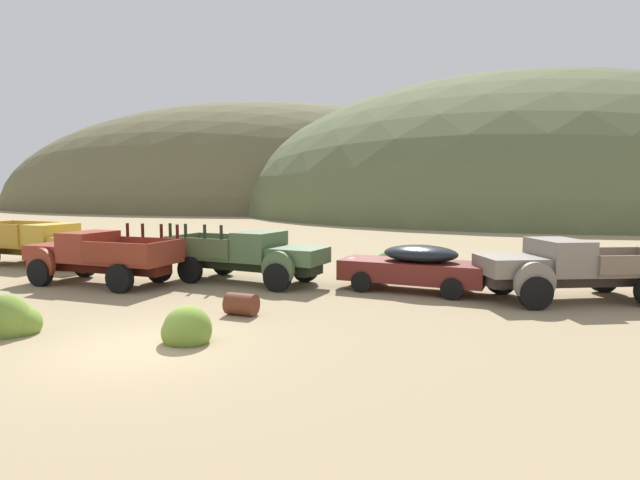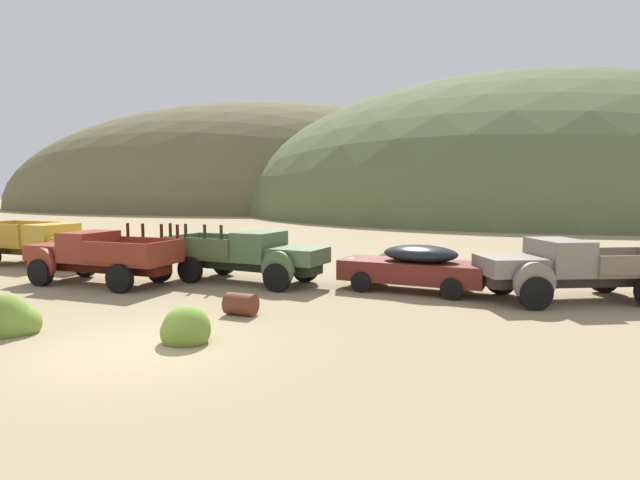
{
  "view_description": "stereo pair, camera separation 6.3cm",
  "coord_description": "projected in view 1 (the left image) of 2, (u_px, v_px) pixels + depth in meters",
  "views": [
    {
      "loc": [
        6.23,
        -9.43,
        3.37
      ],
      "look_at": [
        1.99,
        8.77,
        1.54
      ],
      "focal_mm": 28.45,
      "sensor_mm": 36.0,
      "label": 1
    },
    {
      "loc": [
        6.29,
        -9.41,
        3.37
      ],
      "look_at": [
        1.99,
        8.77,
        1.54
      ],
      "focal_mm": 28.45,
      "sensor_mm": 36.0,
      "label": 2
    }
  ],
  "objects": [
    {
      "name": "bush_front_right",
      "position": [
        565.0,
        267.0,
        20.41
      ],
      "size": [
        1.41,
        1.21,
        1.06
      ],
      "color": "#5B8E42",
      "rests_on": "ground"
    },
    {
      "name": "truck_rust_red",
      "position": [
        92.0,
        256.0,
        18.28
      ],
      "size": [
        5.91,
        2.83,
        2.16
      ],
      "rotation": [
        0.0,
        0.0,
        3.02
      ],
      "color": "#42140D",
      "rests_on": "ground"
    },
    {
      "name": "bush_near_barrel",
      "position": [
        185.0,
        330.0,
        11.24
      ],
      "size": [
        1.12,
        0.98,
        1.07
      ],
      "color": "olive",
      "rests_on": "ground"
    },
    {
      "name": "car_oxblood",
      "position": [
        408.0,
        267.0,
        17.02
      ],
      "size": [
        5.24,
        2.63,
        1.57
      ],
      "rotation": [
        0.0,
        0.0,
        2.95
      ],
      "color": "maroon",
      "rests_on": "ground"
    },
    {
      "name": "hill_distant",
      "position": [
        249.0,
        209.0,
        92.41
      ],
      "size": [
        96.05,
        53.19,
        37.43
      ],
      "primitive_type": "ellipsoid",
      "color": "brown",
      "rests_on": "ground"
    },
    {
      "name": "truck_primer_gray",
      "position": [
        560.0,
        269.0,
        15.45
      ],
      "size": [
        6.11,
        3.83,
        1.89
      ],
      "rotation": [
        0.0,
        0.0,
        3.47
      ],
      "color": "#3D322D",
      "rests_on": "ground"
    },
    {
      "name": "truck_faded_yellow",
      "position": [
        49.0,
        243.0,
        22.58
      ],
      "size": [
        6.64,
        3.08,
        1.91
      ],
      "rotation": [
        0.0,
        0.0,
        -0.15
      ],
      "color": "brown",
      "rests_on": "ground"
    },
    {
      "name": "bush_lone_scrub",
      "position": [
        12.0,
        322.0,
        11.9
      ],
      "size": [
        1.25,
        1.17,
        1.24
      ],
      "color": "olive",
      "rests_on": "ground"
    },
    {
      "name": "truck_weathered_green",
      "position": [
        257.0,
        256.0,
        18.34
      ],
      "size": [
        6.31,
        3.3,
        2.16
      ],
      "rotation": [
        0.0,
        0.0,
        -0.22
      ],
      "color": "#232B1B",
      "rests_on": "ground"
    },
    {
      "name": "hill_far_right",
      "position": [
        508.0,
        211.0,
        81.23
      ],
      "size": [
        84.1,
        88.66,
        40.14
      ],
      "primitive_type": "ellipsoid",
      "color": "#56603D",
      "rests_on": "ground"
    },
    {
      "name": "ground_plane",
      "position": [
        137.0,
        348.0,
        10.88
      ],
      "size": [
        300.0,
        300.0,
        0.0
      ],
      "primitive_type": "plane",
      "color": "#998460"
    },
    {
      "name": "bush_between_trucks",
      "position": [
        386.0,
        266.0,
        21.05
      ],
      "size": [
        1.17,
        1.04,
        1.03
      ],
      "color": "#4C8438",
      "rests_on": "ground"
    },
    {
      "name": "oil_drum_tipped",
      "position": [
        241.0,
        304.0,
        13.71
      ],
      "size": [
        0.91,
        0.72,
        0.6
      ],
      "color": "#5B2819",
      "rests_on": "ground"
    }
  ]
}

